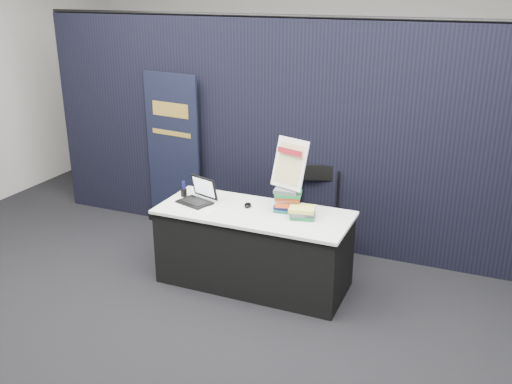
% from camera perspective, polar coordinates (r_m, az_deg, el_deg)
% --- Properties ---
extents(floor, '(8.00, 8.00, 0.00)m').
position_cam_1_polar(floor, '(5.16, -2.69, -11.80)').
color(floor, black).
rests_on(floor, ground).
extents(wall_back, '(8.00, 0.02, 3.50)m').
position_cam_1_polar(wall_back, '(8.22, 9.60, 13.10)').
color(wall_back, '#ABA8A1').
rests_on(wall_back, floor).
extents(drape_partition, '(6.00, 0.08, 2.40)m').
position_cam_1_polar(drape_partition, '(6.05, 3.72, 5.51)').
color(drape_partition, black).
rests_on(drape_partition, floor).
extents(display_table, '(1.80, 0.75, 0.75)m').
position_cam_1_polar(display_table, '(5.42, -0.23, -5.58)').
color(display_table, black).
rests_on(display_table, floor).
extents(laptop, '(0.36, 0.34, 0.24)m').
position_cam_1_polar(laptop, '(5.49, -5.97, -0.44)').
color(laptop, black).
rests_on(laptop, display_table).
extents(mouse, '(0.10, 0.13, 0.03)m').
position_cam_1_polar(mouse, '(5.36, -0.82, -1.31)').
color(mouse, black).
rests_on(mouse, display_table).
extents(brochure_left, '(0.34, 0.26, 0.00)m').
position_cam_1_polar(brochure_left, '(5.39, -8.01, -1.58)').
color(brochure_left, silver).
rests_on(brochure_left, display_table).
extents(brochure_mid, '(0.31, 0.25, 0.00)m').
position_cam_1_polar(brochure_mid, '(5.33, -5.67, -1.72)').
color(brochure_mid, white).
rests_on(brochure_mid, display_table).
extents(brochure_right, '(0.38, 0.31, 0.00)m').
position_cam_1_polar(brochure_right, '(5.37, -7.25, -1.62)').
color(brochure_right, silver).
rests_on(brochure_right, display_table).
extents(pen_cup, '(0.08, 0.08, 0.08)m').
position_cam_1_polar(pen_cup, '(5.66, -7.23, -0.05)').
color(pen_cup, black).
rests_on(pen_cup, display_table).
extents(book_stack_tall, '(0.26, 0.22, 0.22)m').
position_cam_1_polar(book_stack_tall, '(5.24, 3.20, -0.77)').
color(book_stack_tall, '#185B5C').
rests_on(book_stack_tall, display_table).
extents(book_stack_short, '(0.28, 0.24, 0.10)m').
position_cam_1_polar(book_stack_short, '(5.12, 4.66, -2.05)').
color(book_stack_short, '#1B6839').
rests_on(book_stack_short, display_table).
extents(info_sign, '(0.37, 0.24, 0.47)m').
position_cam_1_polar(info_sign, '(5.16, 3.39, 2.80)').
color(info_sign, black).
rests_on(info_sign, book_stack_tall).
extents(pullup_banner, '(0.77, 0.20, 1.80)m').
position_cam_1_polar(pullup_banner, '(6.66, -8.25, 3.14)').
color(pullup_banner, black).
rests_on(pullup_banner, floor).
extents(stacking_chair, '(0.53, 0.54, 0.95)m').
position_cam_1_polar(stacking_chair, '(5.96, 5.80, -1.62)').
color(stacking_chair, black).
rests_on(stacking_chair, floor).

